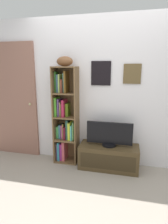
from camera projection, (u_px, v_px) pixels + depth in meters
name	position (u px, v px, depth m)	size (l,w,h in m)	color
ground	(89.00, 204.00, 2.32)	(5.20, 5.20, 0.04)	gray
back_wall	(104.00, 93.00, 3.11)	(4.80, 0.08, 2.40)	silver
bookshelf	(65.00, 118.00, 3.22)	(0.40, 0.27, 1.63)	brown
football	(65.00, 61.00, 2.98)	(0.27, 0.15, 0.15)	brown
tv_stand	(109.00, 157.00, 3.10)	(0.94, 0.39, 0.39)	#46361E
television	(109.00, 134.00, 3.01)	(0.72, 0.22, 0.39)	black
door	(15.00, 101.00, 3.47)	(0.86, 0.09, 2.04)	#8A5D4E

